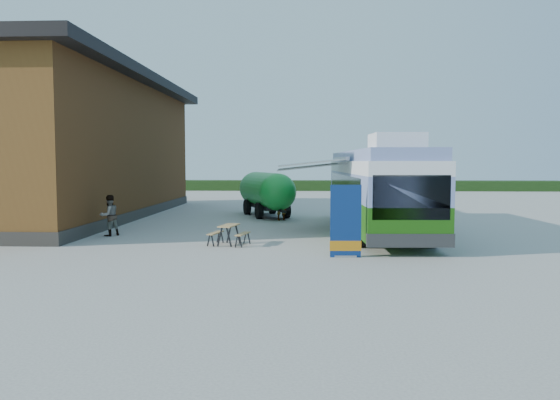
# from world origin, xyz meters

# --- Properties ---
(ground) EXTENTS (100.00, 100.00, 0.00)m
(ground) POSITION_xyz_m (0.00, 0.00, 0.00)
(ground) COLOR #BCB7AD
(ground) RESTS_ON ground
(barn) EXTENTS (9.60, 21.20, 7.50)m
(barn) POSITION_xyz_m (-10.50, 10.00, 3.59)
(barn) COLOR brown
(barn) RESTS_ON ground
(hedge) EXTENTS (40.00, 3.00, 1.00)m
(hedge) POSITION_xyz_m (8.00, 38.00, 0.50)
(hedge) COLOR #264419
(hedge) RESTS_ON ground
(bus) EXTENTS (3.23, 12.76, 3.89)m
(bus) POSITION_xyz_m (4.97, 4.59, 1.86)
(bus) COLOR #2C6B11
(bus) RESTS_ON ground
(awning) EXTENTS (2.97, 4.57, 0.53)m
(awning) POSITION_xyz_m (2.39, 4.96, 2.83)
(awning) COLOR white
(awning) RESTS_ON ground
(banner) EXTENTS (0.97, 0.21, 2.22)m
(banner) POSITION_xyz_m (3.26, -1.64, 0.91)
(banner) COLOR navy
(banner) RESTS_ON ground
(picnic_table) EXTENTS (1.45, 1.34, 0.71)m
(picnic_table) POSITION_xyz_m (-0.65, 0.65, 0.53)
(picnic_table) COLOR tan
(picnic_table) RESTS_ON ground
(person_a) EXTENTS (0.71, 0.61, 1.63)m
(person_a) POSITION_xyz_m (0.82, 8.90, 0.82)
(person_a) COLOR #999999
(person_a) RESTS_ON ground
(person_b) EXTENTS (0.98, 1.00, 1.62)m
(person_b) POSITION_xyz_m (-5.70, 2.77, 0.81)
(person_b) COLOR #999999
(person_b) RESTS_ON ground
(slurry_tanker) EXTENTS (3.33, 6.06, 2.35)m
(slurry_tanker) POSITION_xyz_m (-0.11, 10.89, 1.35)
(slurry_tanker) COLOR green
(slurry_tanker) RESTS_ON ground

